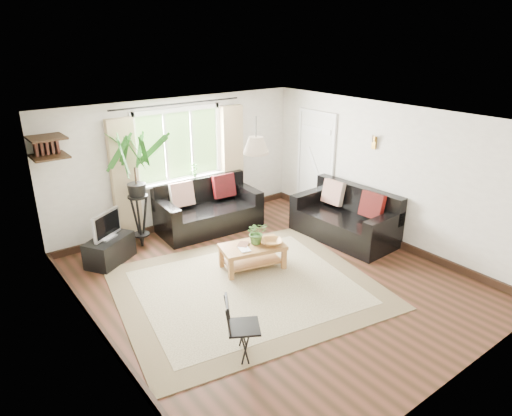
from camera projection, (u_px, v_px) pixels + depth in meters
floor at (272, 281)px, 6.79m from camera, size 5.50×5.50×0.00m
ceiling at (275, 120)px, 5.92m from camera, size 5.50×5.50×0.00m
wall_back at (179, 164)px, 8.40m from camera, size 5.00×0.02×2.40m
wall_front at (457, 289)px, 4.31m from camera, size 5.00×0.02×2.40m
wall_left at (95, 256)px, 4.95m from camera, size 0.02×5.50×2.40m
wall_right at (387, 174)px, 7.76m from camera, size 0.02×5.50×2.40m
rug at (247, 287)px, 6.61m from camera, size 4.06×3.64×0.02m
window at (179, 145)px, 8.24m from camera, size 2.50×0.16×2.16m
door at (315, 164)px, 9.08m from camera, size 0.06×0.96×2.06m
corner_shelf at (48, 147)px, 6.69m from camera, size 0.50×0.50×0.34m
pendant_lamp at (256, 141)px, 6.34m from camera, size 0.36×0.36×0.54m
wall_sconce at (373, 141)px, 7.75m from camera, size 0.12×0.12×0.28m
sofa_back at (209, 207)px, 8.44m from camera, size 1.92×1.05×0.88m
sofa_right at (344, 216)px, 8.06m from camera, size 1.88×1.01×0.87m
coffee_table at (253, 257)px, 7.10m from camera, size 1.08×0.76×0.40m
table_plant at (257, 233)px, 7.03m from camera, size 0.40×0.37×0.36m
bowl at (272, 242)px, 7.04m from camera, size 0.44×0.44×0.08m
book_a at (240, 250)px, 6.85m from camera, size 0.20×0.24×0.02m
book_b at (238, 244)px, 7.04m from camera, size 0.26×0.26×0.02m
tv_stand at (110, 250)px, 7.29m from camera, size 0.90×0.79×0.42m
tv at (106, 225)px, 7.13m from camera, size 0.62×0.49×0.46m
palm_stand at (137, 191)px, 7.55m from camera, size 0.82×0.82×2.00m
folding_chair at (244, 328)px, 5.11m from camera, size 0.53×0.53×0.75m
sill_plant at (194, 170)px, 8.50m from camera, size 0.14×0.10×0.27m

